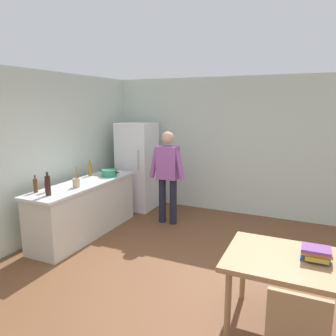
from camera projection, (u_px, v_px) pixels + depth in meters
ground_plane at (176, 284)px, 3.94m from camera, size 14.00×14.00×0.00m
wall_back at (235, 146)px, 6.35m from camera, size 6.40×0.12×2.70m
wall_left at (26, 159)px, 4.90m from camera, size 0.12×5.60×2.70m
kitchen_counter at (85, 208)px, 5.37m from camera, size 0.64×2.20×0.90m
refrigerator at (137, 166)px, 6.67m from camera, size 0.70×0.67×1.80m
person at (168, 171)px, 5.78m from camera, size 0.70×0.22×1.70m
dining_table at (302, 268)px, 2.97m from camera, size 1.40×0.90×0.75m
cooking_pot at (109, 173)px, 5.75m from camera, size 0.40×0.28×0.12m
utensil_jar at (76, 182)px, 4.97m from camera, size 0.11×0.11×0.32m
bottle_sauce_red at (47, 186)px, 4.71m from camera, size 0.06×0.06×0.24m
bottle_wine_dark at (48, 185)px, 4.52m from camera, size 0.08×0.08×0.34m
bottle_beer_brown at (35, 185)px, 4.68m from camera, size 0.06×0.06×0.26m
bottle_oil_amber at (90, 169)px, 5.77m from camera, size 0.06×0.06×0.28m
book_stack at (316, 254)px, 2.95m from camera, size 0.27×0.20×0.12m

